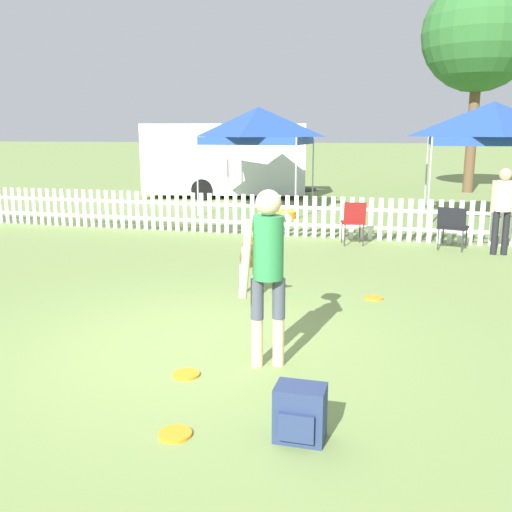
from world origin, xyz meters
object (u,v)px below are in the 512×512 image
Objects in this scene: backpack_on_grass at (300,414)px; folding_chair_center at (354,219)px; handler_person at (269,257)px; folding_chair_blue_left at (452,224)px; frisbee_near_handler at (186,374)px; frisbee_midfield at (374,298)px; equipment_trailer at (226,159)px; frisbee_near_dog at (175,434)px; leaping_dog at (249,257)px; tree_left_grove at (480,35)px; spectator_standing at (503,203)px; canopy_tent_main at (259,126)px; canopy_tent_secondary at (493,123)px.

folding_chair_center is at bearing 92.54° from backpack_on_grass.
handler_person is 6.43m from folding_chair_blue_left.
folding_chair_center is (0.87, 6.55, 0.50)m from frisbee_near_handler.
frisbee_midfield is 12.69m from equipment_trailer.
leaping_dog is at bearing 96.69° from frisbee_near_dog.
tree_left_grove is at bearing -124.90° from leaping_dog.
handler_person reaches higher than leaping_dog.
backpack_on_grass is 7.37m from folding_chair_center.
frisbee_near_handler is at bearing -102.56° from tree_left_grove.
spectator_standing is 10.98m from equipment_trailer.
frisbee_near_handler is 7.30m from spectator_standing.
folding_chair_blue_left is at bearing 164.01° from folding_chair_center.
canopy_tent_main is at bearing -69.67° from equipment_trailer.
handler_person is at bearing 35.28° from frisbee_near_handler.
equipment_trailer is (-7.67, 7.85, 0.36)m from spectator_standing.
folding_chair_blue_left is at bearing -144.40° from leaping_dog.
handler_person reaches higher than spectator_standing.
frisbee_near_dog is 0.08× the size of canopy_tent_main.
folding_chair_center is at bearing -105.39° from tree_left_grove.
tree_left_grove reaches higher than equipment_trailer.
frisbee_midfield is 9.12m from canopy_tent_main.
frisbee_midfield is 0.03× the size of tree_left_grove.
canopy_tent_main is at bearing 175.73° from canopy_tent_secondary.
folding_chair_blue_left reaches higher than backpack_on_grass.
frisbee_near_dog is 4.08m from frisbee_midfield.
equipment_trailer is at bearing 109.70° from backpack_on_grass.
backpack_on_grass is at bearing 11.60° from frisbee_near_dog.
backpack_on_grass is at bearing -81.43° from equipment_trailer.
equipment_trailer is at bearing 106.41° from frisbee_near_handler.
equipment_trailer reaches higher than backpack_on_grass.
spectator_standing is 12.37m from tree_left_grove.
equipment_trailer is (-4.83, 13.74, 0.24)m from handler_person.
frisbee_midfield is at bearing 62.96° from frisbee_near_handler.
spectator_standing is at bearing -179.11° from folding_chair_blue_left.
canopy_tent_secondary is at bearing -98.29° from spectator_standing.
backpack_on_grass reaches higher than frisbee_near_handler.
frisbee_near_handler is 19.07m from tree_left_grove.
frisbee_near_handler is 0.16× the size of spectator_standing.
equipment_trailer reaches higher than handler_person.
canopy_tent_secondary is at bearing 70.47° from frisbee_near_handler.
tree_left_grove reaches higher than folding_chair_blue_left.
canopy_tent_main is at bearing 85.09° from handler_person.
frisbee_midfield is 8.24m from canopy_tent_secondary.
frisbee_near_dog is 0.60× the size of backpack_on_grass.
frisbee_near_dog is 12.21m from canopy_tent_secondary.
handler_person is 10.57m from canopy_tent_secondary.
folding_chair_blue_left is (2.03, 6.07, -0.56)m from handler_person.
handler_person reaches higher than backpack_on_grass.
frisbee_midfield is 3.84m from folding_chair_blue_left.
frisbee_midfield is (1.58, 0.44, -0.56)m from leaping_dog.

